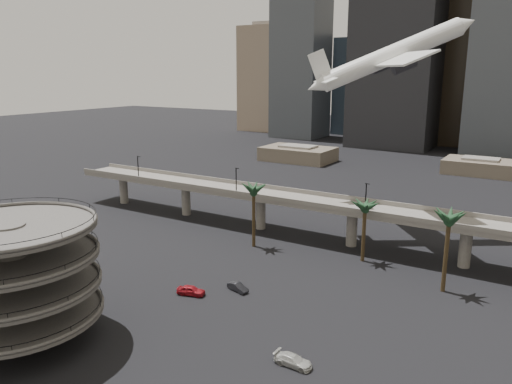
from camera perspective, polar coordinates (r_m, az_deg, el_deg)
The scene contains 10 objects.
ground at distance 69.64m, azimuth -16.22°, elevation -17.33°, with size 700.00×700.00×0.00m, color black.
parking_ramp at distance 72.97m, azimuth -26.05°, elevation -8.17°, with size 22.20×22.20×17.35m.
overpass at distance 108.08m, azimuth 5.54°, elevation -1.40°, with size 130.00×9.30×14.70m.
palm_trees at distance 92.43m, azimuth 10.53°, elevation -1.53°, with size 42.40×10.40×14.00m.
low_buildings at distance 188.05m, azimuth 19.38°, elevation 2.91°, with size 135.00×27.50×6.80m.
skyline at distance 258.16m, azimuth 25.93°, elevation 15.58°, with size 269.00×86.00×136.76m.
airborne_jet at distance 111.88m, azimuth 15.17°, elevation 14.77°, with size 31.20×30.26×17.78m.
car_a at distance 82.76m, azimuth -7.44°, elevation -11.08°, with size 1.86×4.62×1.57m, color #AC1823.
car_b at distance 83.55m, azimuth -2.10°, elevation -10.81°, with size 1.41×4.04×1.33m, color #222328.
car_c at distance 64.66m, azimuth 4.28°, elevation -18.65°, with size 1.99×4.90×1.42m, color #B9BAB5.
Camera 1 is at (45.93, -38.80, 35.15)m, focal length 35.00 mm.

